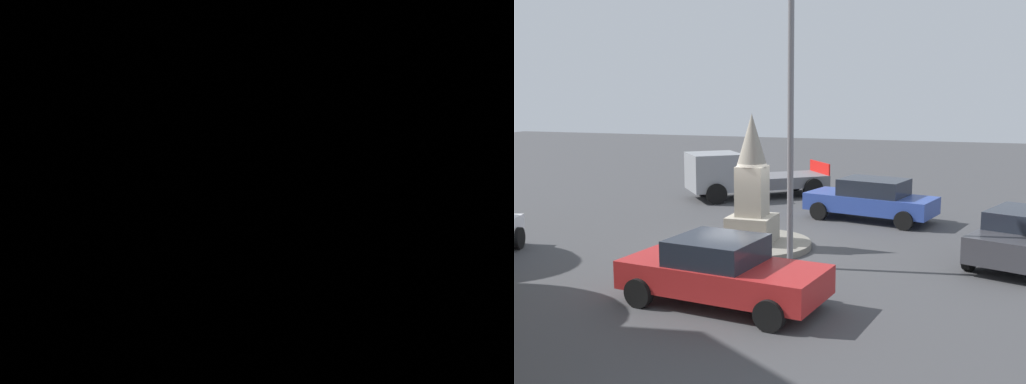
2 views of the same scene
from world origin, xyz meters
TOP-DOWN VIEW (x-y plane):
  - ground_plane at (0.00, 0.00)m, footprint 80.00×80.00m
  - traffic_island at (0.00, 0.00)m, footprint 3.48×3.48m
  - monument at (0.00, 0.00)m, footprint 1.29×1.29m
  - streetlamp at (1.63, -1.68)m, footprint 3.09×0.28m
  - car_red_near_island at (1.03, -4.93)m, footprint 4.66×2.59m
  - car_dark_grey_approaching at (7.50, 0.51)m, footprint 3.23×4.66m
  - car_blue_far_side at (2.74, 4.89)m, footprint 4.79×2.86m
  - truck_grey_parked_right at (-3.25, 7.84)m, footprint 5.93×5.28m

SIDE VIEW (x-z plane):
  - ground_plane at x=0.00m, z-range 0.00..0.00m
  - traffic_island at x=0.00m, z-range 0.00..0.18m
  - car_red_near_island at x=1.03m, z-range 0.01..1.49m
  - car_dark_grey_approaching at x=7.50m, z-range 0.03..1.50m
  - car_blue_far_side at x=2.74m, z-range 0.03..1.52m
  - truck_grey_parked_right at x=-3.25m, z-range -0.03..1.93m
  - monument at x=0.00m, z-range -0.09..3.66m
  - streetlamp at x=1.63m, z-range 0.83..9.21m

